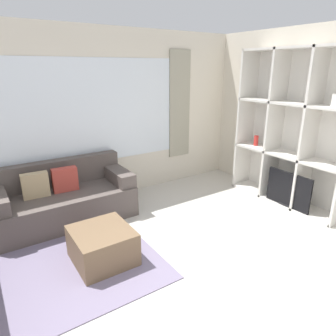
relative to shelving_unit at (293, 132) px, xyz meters
name	(u,v)px	position (x,y,z in m)	size (l,w,h in m)	color
ground_plane	(230,324)	(-2.57, -1.34, -1.15)	(16.00, 16.00, 0.00)	beige
wall_back	(90,118)	(-2.57, 1.82, 0.21)	(6.70, 0.11, 2.70)	beige
wall_right	(290,116)	(0.21, 0.23, 0.20)	(0.07, 4.33, 2.70)	beige
area_rug	(35,266)	(-3.82, 0.43, -1.15)	(2.55, 2.15, 0.01)	slate
shelving_unit	(293,132)	(0.00, 0.00, 0.00)	(0.43, 1.88, 2.39)	silver
couch_main	(64,200)	(-3.21, 1.35, -0.84)	(1.89, 0.85, 0.83)	#564C47
ottoman	(102,246)	(-3.13, 0.12, -0.95)	(0.63, 0.67, 0.39)	brown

